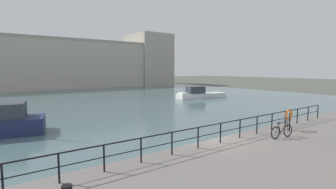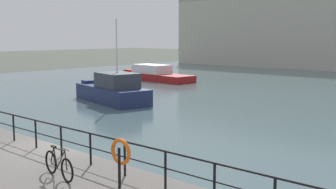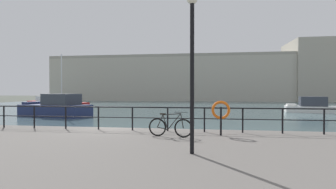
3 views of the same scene
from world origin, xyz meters
name	(u,v)px [view 1 (image 1 of 3)]	position (x,y,z in m)	size (l,w,h in m)	color
ground_plane	(214,152)	(0.00, 0.00, 0.00)	(240.00, 240.00, 0.00)	#4C5147
water_basin	(67,100)	(0.00, 30.20, 0.01)	(80.00, 60.00, 0.01)	#476066
harbor_building	(59,64)	(5.35, 56.81, 5.91)	(72.43, 13.24, 14.96)	#B2AD9E
moored_cabin_cruiser	(199,94)	(18.12, 20.36, 0.65)	(8.59, 3.64, 1.88)	white
quay_railing	(221,129)	(-0.36, -0.75, 1.50)	(22.81, 0.07, 1.08)	black
parked_bicycle	(282,131)	(3.19, -2.17, 1.15)	(1.76, 0.32, 0.98)	black
life_ring_stand	(289,116)	(5.17, -1.51, 1.74)	(0.75, 0.16, 1.40)	black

